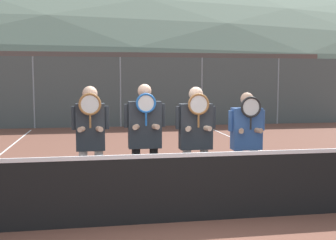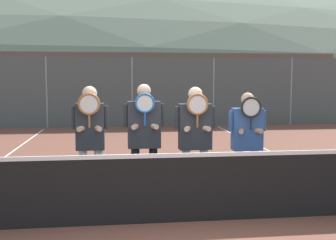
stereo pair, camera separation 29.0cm
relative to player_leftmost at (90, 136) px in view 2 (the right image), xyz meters
name	(u,v)px [view 2 (the right image)]	position (x,y,z in m)	size (l,w,h in m)	color
ground_plane	(167,222)	(1.06, -0.84, -1.10)	(120.00, 120.00, 0.00)	brown
hill_distant	(120,93)	(1.06, 51.73, -1.10)	(136.55, 75.86, 26.55)	slate
clubhouse_building	(136,84)	(1.55, 17.57, 0.55)	(20.61, 5.50, 3.25)	tan
fence_back	(132,92)	(1.06, 10.80, 0.31)	(20.37, 0.06, 2.81)	gray
tennis_net	(167,187)	(1.06, -0.84, -0.60)	(9.25, 0.09, 1.05)	gray
court_line_right_sideline	(307,169)	(4.50, 2.16, -1.09)	(0.05, 16.00, 0.01)	white
player_leftmost	(90,136)	(0.00, 0.00, 0.00)	(0.56, 0.34, 1.84)	white
player_center_left	(144,134)	(0.81, 0.00, 0.02)	(0.63, 0.34, 1.87)	black
player_center_right	(195,135)	(1.58, -0.11, 0.00)	(0.63, 0.34, 1.83)	white
player_rightmost	(247,137)	(2.43, -0.03, -0.06)	(0.60, 0.34, 1.74)	#56565B
car_left_of_center	(113,101)	(0.28, 12.84, -0.15)	(4.72, 2.02, 1.86)	slate
car_center	(225,100)	(5.52, 13.05, -0.15)	(4.39, 2.08, 1.87)	#B2B7BC
car_right_of_center	(325,100)	(10.60, 13.18, -0.20)	(4.39, 1.99, 1.74)	black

